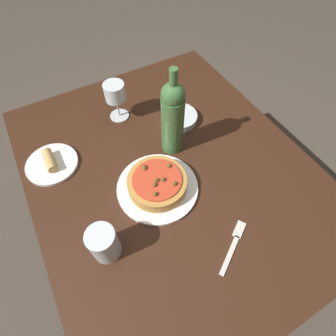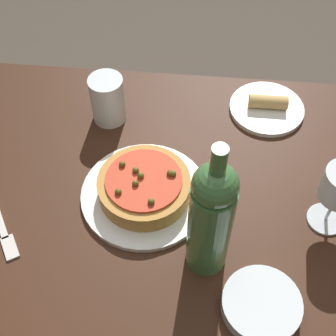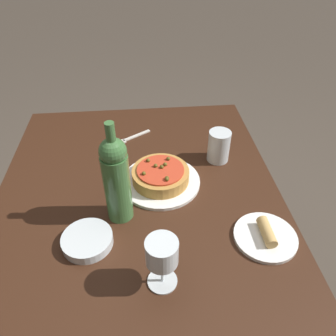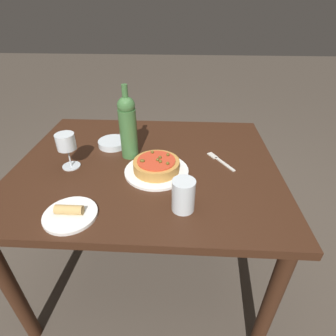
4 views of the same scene
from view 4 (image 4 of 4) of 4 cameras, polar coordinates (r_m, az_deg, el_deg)
name	(u,v)px [view 4 (image 4 of 4)]	position (r m, az deg, el deg)	size (l,w,h in m)	color
ground_plane	(152,265)	(1.72, -3.50, -20.33)	(14.00, 14.00, 0.00)	#4C4238
dining_table	(147,179)	(1.26, -4.49, -2.40)	(1.17, 0.96, 0.74)	#381E11
dinner_plate	(157,171)	(1.13, -2.49, -0.65)	(0.28, 0.28, 0.01)	white
pizza	(156,165)	(1.11, -2.53, 0.65)	(0.20, 0.20, 0.06)	#BC843D
wine_glass	(66,143)	(1.19, -21.30, 5.02)	(0.08, 0.08, 0.16)	silver
wine_bottle	(128,126)	(1.20, -8.72, 8.97)	(0.08, 0.08, 0.34)	#3D6B38
water_cup	(183,195)	(0.91, 3.37, -5.96)	(0.08, 0.08, 0.12)	silver
side_bowl	(113,143)	(1.36, -11.90, 5.35)	(0.15, 0.15, 0.03)	silver
fork	(219,161)	(1.23, 11.11, 1.61)	(0.11, 0.17, 0.00)	beige
side_plate	(70,214)	(0.97, -20.52, -9.31)	(0.18, 0.18, 0.05)	white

